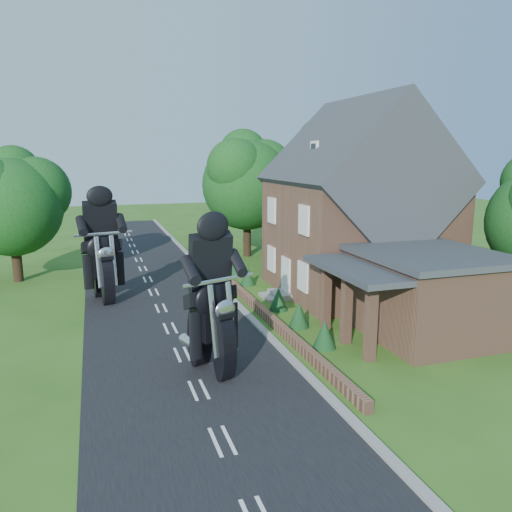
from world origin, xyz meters
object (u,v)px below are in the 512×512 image
object	(u,v)px
house	(358,211)
motorcycle_lead	(212,350)
motorcycle_follow	(104,284)
annex	(425,292)
garden_wall	(252,302)

from	to	relation	value
house	motorcycle_lead	bearing A→B (deg)	-141.17
motorcycle_follow	motorcycle_lead	bearing A→B (deg)	95.87
house	motorcycle_follow	xyz separation A→B (m)	(-13.02, 2.14, -3.47)
house	annex	xyz separation A→B (m)	(-0.62, -6.80, -2.58)
house	motorcycle_lead	world-z (taller)	house
house	motorcycle_follow	size ratio (longest dim) A/B	5.48
garden_wall	motorcycle_lead	bearing A→B (deg)	-117.60
annex	motorcycle_lead	bearing A→B (deg)	-173.30
house	motorcycle_lead	size ratio (longest dim) A/B	5.79
garden_wall	annex	distance (m)	8.19
garden_wall	motorcycle_lead	xyz separation A→B (m)	(-3.59, -6.88, 0.62)
annex	motorcycle_follow	world-z (taller)	annex
house	annex	world-z (taller)	house
house	annex	distance (m)	7.30
annex	motorcycle_lead	distance (m)	9.27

